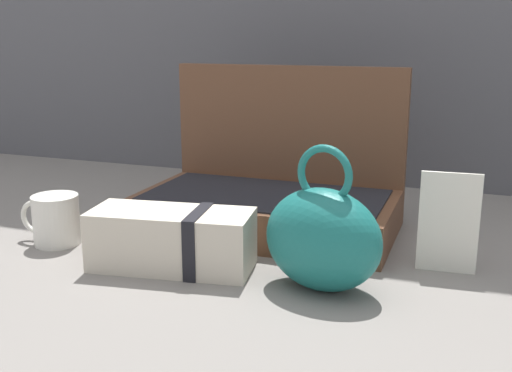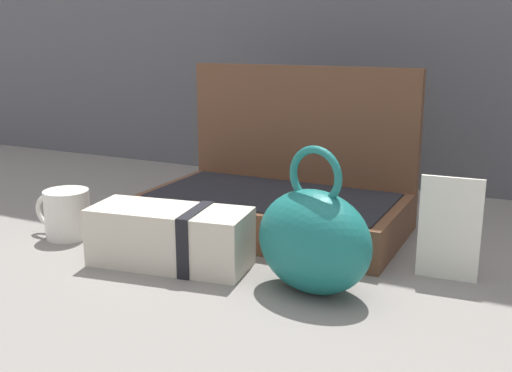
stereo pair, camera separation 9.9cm
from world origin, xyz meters
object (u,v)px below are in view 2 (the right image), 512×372
object	(u,v)px
teal_pouch_handbag	(314,240)
cream_toiletry_bag	(172,237)
info_card_left	(449,229)
coffee_mug	(66,214)
open_suitcase	(281,192)

from	to	relation	value
teal_pouch_handbag	cream_toiletry_bag	size ratio (longest dim) A/B	0.80
teal_pouch_handbag	info_card_left	distance (m)	0.21
teal_pouch_handbag	info_card_left	world-z (taller)	teal_pouch_handbag
teal_pouch_handbag	coffee_mug	size ratio (longest dim) A/B	1.84
info_card_left	coffee_mug	bearing A→B (deg)	-175.15
teal_pouch_handbag	coffee_mug	bearing A→B (deg)	176.45
open_suitcase	teal_pouch_handbag	xyz separation A→B (m)	(0.16, -0.25, 0.01)
teal_pouch_handbag	info_card_left	xyz separation A→B (m)	(0.17, 0.13, 0.00)
cream_toiletry_bag	info_card_left	xyz separation A→B (m)	(0.41, 0.13, 0.03)
coffee_mug	info_card_left	world-z (taller)	info_card_left
teal_pouch_handbag	coffee_mug	distance (m)	0.49
coffee_mug	cream_toiletry_bag	bearing A→B (deg)	-7.08
open_suitcase	coffee_mug	world-z (taller)	open_suitcase
info_card_left	open_suitcase	bearing A→B (deg)	155.59
open_suitcase	info_card_left	xyz separation A→B (m)	(0.33, -0.12, 0.01)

